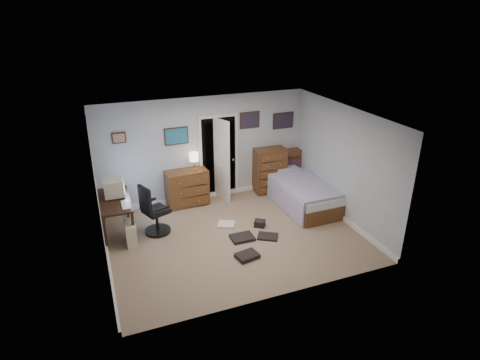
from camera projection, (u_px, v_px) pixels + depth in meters
name	position (u px, v px, depth m)	size (l,w,h in m)	color
floor	(234.00, 236.00, 8.26)	(5.00, 4.00, 0.02)	#A0856E
computer_desk	(111.00, 208.00, 8.14)	(0.62, 1.33, 0.76)	black
crt_monitor	(114.00, 188.00, 8.16)	(0.40, 0.37, 0.37)	beige
keyboard	(126.00, 205.00, 7.85)	(0.15, 0.41, 0.02)	beige
pc_tower	(131.00, 234.00, 7.91)	(0.22, 0.43, 0.46)	beige
office_chair	(154.00, 215.00, 8.20)	(0.69, 0.69, 1.10)	black
media_stack	(106.00, 195.00, 9.17)	(0.15, 0.15, 0.75)	maroon
low_dresser	(187.00, 188.00, 9.43)	(0.96, 0.48, 0.86)	brown
table_lamp	(194.00, 157.00, 9.21)	(0.23, 0.23, 0.42)	gold
doorway	(215.00, 154.00, 9.92)	(0.96, 1.12, 2.05)	black
tall_dresser	(270.00, 170.00, 10.06)	(0.77, 0.45, 1.13)	brown
headboard_bookcase	(295.00, 166.00, 10.44)	(1.11, 0.31, 1.00)	brown
bed	(302.00, 193.00, 9.42)	(1.11, 2.03, 0.66)	brown
wall_posters	(227.00, 127.00, 9.44)	(4.38, 0.04, 0.60)	#331E11
floor_clutter	(247.00, 238.00, 8.13)	(1.15, 1.69, 0.14)	black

